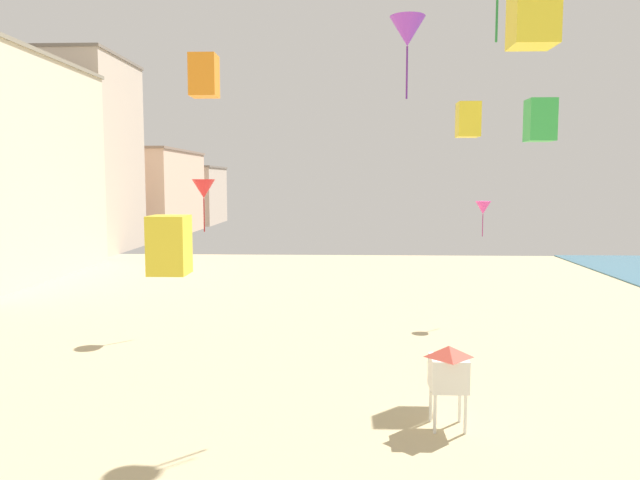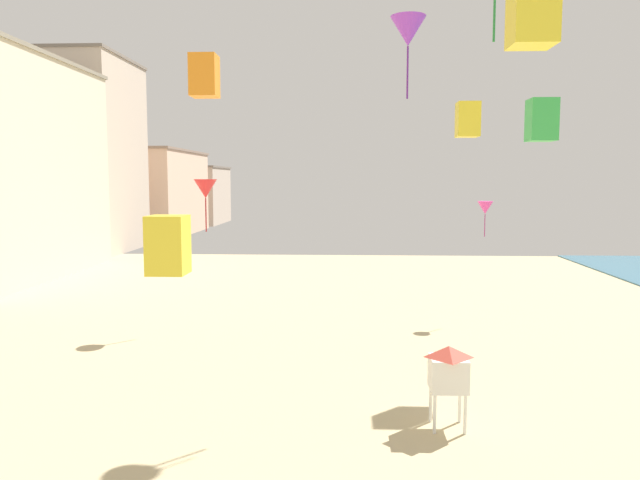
{
  "view_description": "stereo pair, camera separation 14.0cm",
  "coord_description": "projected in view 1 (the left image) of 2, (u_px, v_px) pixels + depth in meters",
  "views": [
    {
      "loc": [
        4.67,
        -1.03,
        7.54
      ],
      "look_at": [
        3.92,
        18.29,
        5.63
      ],
      "focal_mm": 34.42,
      "sensor_mm": 36.0,
      "label": 1
    },
    {
      "loc": [
        4.81,
        -1.02,
        7.54
      ],
      "look_at": [
        3.92,
        18.29,
        5.63
      ],
      "focal_mm": 34.42,
      "sensor_mm": 36.0,
      "label": 2
    }
  ],
  "objects": [
    {
      "name": "kite_yellow_box",
      "position": [
        533.0,
        12.0,
        14.74
      ],
      "size": [
        1.05,
        1.05,
        1.65
      ],
      "color": "yellow"
    },
    {
      "name": "kite_orange_box",
      "position": [
        204.0,
        76.0,
        19.62
      ],
      "size": [
        0.85,
        0.85,
        1.33
      ],
      "color": "orange"
    },
    {
      "name": "boardwalk_hotel_far",
      "position": [
        58.0,
        155.0,
        64.2
      ],
      "size": [
        14.61,
        12.89,
        20.14
      ],
      "color": "#C6B29E",
      "rests_on": "ground"
    },
    {
      "name": "kite_yellow_box_4",
      "position": [
        468.0,
        120.0,
        16.73
      ],
      "size": [
        0.6,
        0.6,
        0.94
      ],
      "color": "yellow"
    },
    {
      "name": "kite_magenta_delta",
      "position": [
        483.0,
        208.0,
        32.93
      ],
      "size": [
        0.84,
        0.84,
        1.91
      ],
      "color": "#DB3D9E"
    },
    {
      "name": "kite_green_box",
      "position": [
        540.0,
        120.0,
        23.83
      ],
      "size": [
        1.03,
        1.03,
        1.63
      ],
      "color": "green"
    },
    {
      "name": "boardwalk_hotel_furthest",
      "position": [
        170.0,
        195.0,
        105.72
      ],
      "size": [
        17.27,
        15.18,
        9.81
      ],
      "color": "#C6B29E",
      "rests_on": "ground"
    },
    {
      "name": "kite_yellow_box_2",
      "position": [
        169.0,
        245.0,
        14.36
      ],
      "size": [
        0.88,
        0.88,
        1.38
      ],
      "color": "yellow"
    },
    {
      "name": "lifeguard_stand",
      "position": [
        448.0,
        369.0,
        18.53
      ],
      "size": [
        1.1,
        1.1,
        2.55
      ],
      "rotation": [
        0.0,
        0.0,
        0.1
      ],
      "color": "white",
      "rests_on": "ground"
    },
    {
      "name": "kite_red_delta_2",
      "position": [
        204.0,
        189.0,
        30.83
      ],
      "size": [
        1.17,
        1.17,
        2.65
      ],
      "color": "red"
    },
    {
      "name": "kite_purple_delta",
      "position": [
        407.0,
        32.0,
        21.5
      ],
      "size": [
        1.25,
        1.25,
        2.84
      ],
      "color": "purple"
    },
    {
      "name": "boardwalk_hotel_distant",
      "position": [
        127.0,
        192.0,
        84.86
      ],
      "size": [
        17.05,
        21.69,
        11.59
      ],
      "color": "beige",
      "rests_on": "ground"
    }
  ]
}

